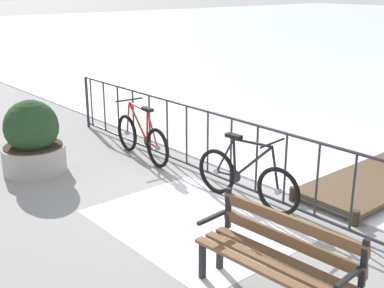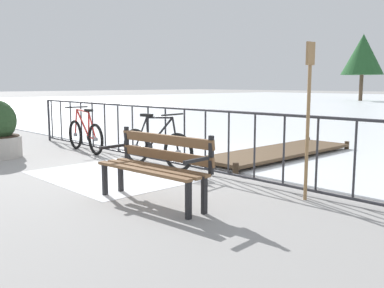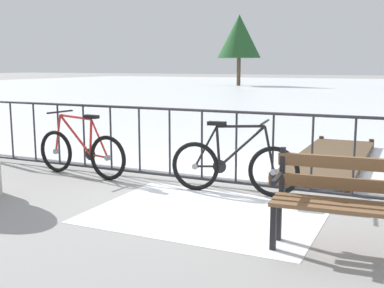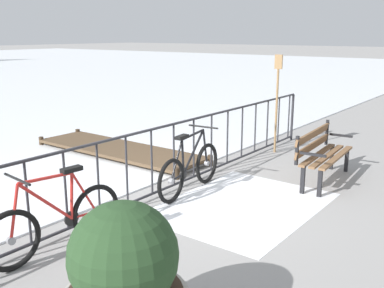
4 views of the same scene
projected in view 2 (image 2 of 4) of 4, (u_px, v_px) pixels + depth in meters
ground_plane at (157, 163)px, 7.95m from camera, size 160.00×160.00×0.00m
snow_patch at (112, 175)px, 6.89m from camera, size 2.56×1.93×0.01m
railing_fence at (157, 134)px, 7.87m from camera, size 9.06×0.06×1.07m
bicycle_near_railing at (156, 147)px, 7.49m from camera, size 1.71×0.52×0.97m
bicycle_second at (85, 135)px, 9.24m from camera, size 1.71×0.52×0.97m
park_bench at (156, 162)px, 5.27m from camera, size 1.63×0.59×0.89m
oar_upright at (308, 111)px, 5.29m from camera, size 0.04×0.16×1.98m
wooden_dock at (279, 152)px, 8.58m from camera, size 1.10×3.89×0.20m
tree_west_mid at (363, 55)px, 36.32m from camera, size 3.52×3.52×5.68m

